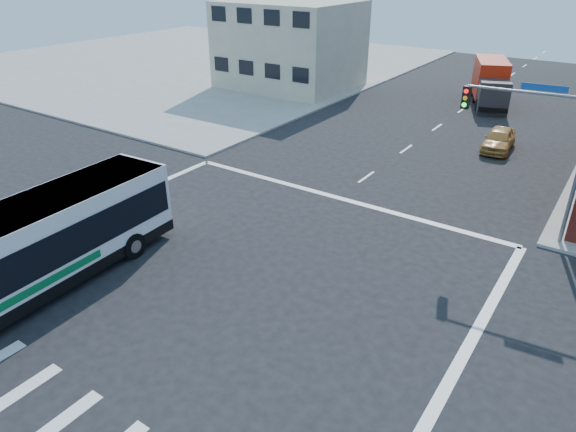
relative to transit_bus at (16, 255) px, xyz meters
The scene contains 7 objects.
ground 7.63m from the transit_bus, 44.35° to the left, with size 120.00×120.00×0.00m, color black.
sidewalk_nw 50.00m from the transit_bus, 126.50° to the left, with size 50.00×50.00×0.15m, color gray.
building_west 37.11m from the transit_bus, 108.47° to the left, with size 12.06×10.06×8.00m.
signal_mast_ne 21.56m from the transit_bus, 47.70° to the left, with size 7.91×1.13×8.07m.
transit_bus is the anchor object (origin of this frame).
box_truck 39.89m from the transit_bus, 80.61° to the left, with size 5.07×8.49×3.68m.
parked_car 29.43m from the transit_bus, 69.28° to the left, with size 1.75×4.35×1.48m, color #B7853C.
Camera 1 is at (12.04, -12.84, 11.67)m, focal length 32.00 mm.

